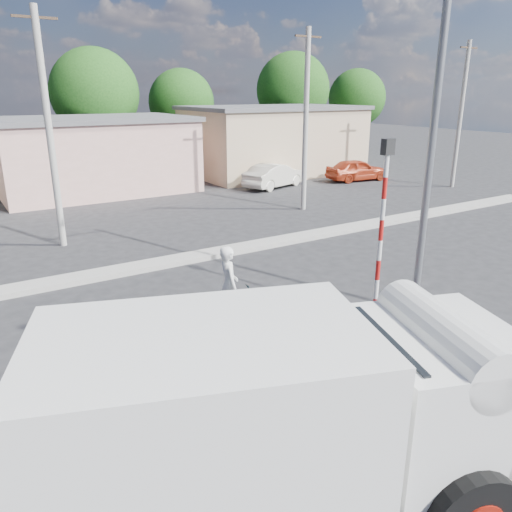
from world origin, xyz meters
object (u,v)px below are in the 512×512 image
cyclist (229,297)px  truck (306,410)px  car_cream (275,175)px  traffic_pole (382,216)px  car_red (357,170)px  bicycle (229,313)px  streetlight (431,110)px

cyclist → truck: bearing=174.1°
car_cream → traffic_pole: (-7.85, -15.93, 1.90)m
car_cream → car_red: 5.74m
traffic_pole → bicycle: bearing=161.5°
cyclist → car_red: 21.99m
truck → car_red: size_ratio=1.77×
car_cream → streetlight: (-6.91, -16.23, 4.26)m
car_cream → car_red: (5.68, -0.83, -0.02)m
bicycle → car_red: car_red is taller
bicycle → traffic_pole: traffic_pole is taller
cyclist → traffic_pole: (3.48, -1.17, 1.69)m
truck → car_cream: (12.99, 19.72, -0.82)m
streetlight → truck: bearing=-150.1°
bicycle → cyclist: size_ratio=1.09×
car_red → streetlight: streetlight is taller
car_cream → car_red: bearing=-116.1°
traffic_pole → streetlight: 2.56m
car_red → car_cream: bearing=89.8°
cyclist → car_red: (17.01, 13.93, -0.23)m
truck → cyclist: bearing=91.1°
cyclist → streetlight: (4.42, -1.47, 4.05)m
car_cream → streetlight: streetlight is taller
car_red → truck: bearing=143.5°
bicycle → car_cream: car_cream is taller
car_cream → streetlight: size_ratio=0.47×
car_red → streetlight: 20.34m
truck → bicycle: size_ratio=3.56×
traffic_pole → streetlight: (0.94, -0.30, 2.37)m
bicycle → cyclist: (0.00, 0.00, 0.39)m
truck → car_cream: truck is taller
bicycle → traffic_pole: bearing=-95.9°
car_red → bicycle: bearing=137.4°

